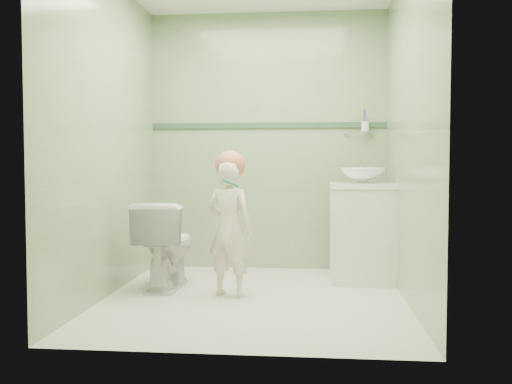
# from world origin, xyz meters

# --- Properties ---
(ground) EXTENTS (2.50, 2.50, 0.00)m
(ground) POSITION_xyz_m (0.00, 0.00, 0.00)
(ground) COLOR beige
(ground) RESTS_ON ground
(room_shell) EXTENTS (2.50, 2.54, 2.40)m
(room_shell) POSITION_xyz_m (0.00, 0.00, 1.20)
(room_shell) COLOR gray
(room_shell) RESTS_ON ground
(trim_stripe) EXTENTS (2.20, 0.02, 0.05)m
(trim_stripe) POSITION_xyz_m (0.00, 1.24, 1.35)
(trim_stripe) COLOR #32513A
(trim_stripe) RESTS_ON room_shell
(vanity) EXTENTS (0.52, 0.50, 0.80)m
(vanity) POSITION_xyz_m (0.84, 0.70, 0.40)
(vanity) COLOR white
(vanity) RESTS_ON ground
(counter) EXTENTS (0.54, 0.52, 0.04)m
(counter) POSITION_xyz_m (0.84, 0.70, 0.81)
(counter) COLOR white
(counter) RESTS_ON vanity
(basin) EXTENTS (0.37, 0.37, 0.13)m
(basin) POSITION_xyz_m (0.84, 0.70, 0.89)
(basin) COLOR white
(basin) RESTS_ON counter
(faucet) EXTENTS (0.03, 0.13, 0.18)m
(faucet) POSITION_xyz_m (0.84, 0.89, 0.97)
(faucet) COLOR silver
(faucet) RESTS_ON counter
(cup_holder) EXTENTS (0.26, 0.07, 0.21)m
(cup_holder) POSITION_xyz_m (0.89, 1.18, 1.33)
(cup_holder) COLOR silver
(cup_holder) RESTS_ON room_shell
(toilet) EXTENTS (0.41, 0.69, 0.70)m
(toilet) POSITION_xyz_m (-0.74, 0.31, 0.35)
(toilet) COLOR white
(toilet) RESTS_ON ground
(toddler) EXTENTS (0.43, 0.36, 1.01)m
(toddler) POSITION_xyz_m (-0.19, 0.07, 0.51)
(toddler) COLOR beige
(toddler) RESTS_ON ground
(hair_cap) EXTENTS (0.23, 0.23, 0.23)m
(hair_cap) POSITION_xyz_m (-0.19, 0.10, 0.98)
(hair_cap) COLOR #BA6B4C
(hair_cap) RESTS_ON toddler
(teal_toothbrush) EXTENTS (0.11, 0.14, 0.08)m
(teal_toothbrush) POSITION_xyz_m (-0.16, -0.07, 0.86)
(teal_toothbrush) COLOR #147F5E
(teal_toothbrush) RESTS_ON toddler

